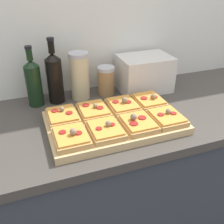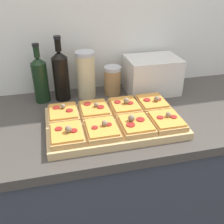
{
  "view_description": "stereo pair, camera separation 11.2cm",
  "coord_description": "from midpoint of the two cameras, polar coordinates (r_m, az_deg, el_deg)",
  "views": [
    {
      "loc": [
        -0.41,
        -0.65,
        1.51
      ],
      "look_at": [
        -0.07,
        0.26,
        0.95
      ],
      "focal_mm": 42.0,
      "sensor_mm": 36.0,
      "label": 1
    },
    {
      "loc": [
        -0.3,
        -0.69,
        1.51
      ],
      "look_at": [
        -0.07,
        0.26,
        0.95
      ],
      "focal_mm": 42.0,
      "sensor_mm": 36.0,
      "label": 2
    }
  ],
  "objects": [
    {
      "name": "pizza_slice_back_right",
      "position": [
        1.23,
        11.35,
        1.95
      ],
      "size": [
        0.13,
        0.15,
        0.05
      ],
      "color": "tan",
      "rests_on": "cutting_board"
    },
    {
      "name": "pizza_slice_back_midright",
      "position": [
        1.18,
        5.34,
        1.28
      ],
      "size": [
        0.13,
        0.15,
        0.06
      ],
      "color": "tan",
      "rests_on": "cutting_board"
    },
    {
      "name": "grain_jar_tall",
      "position": [
        1.32,
        -3.31,
        8.06
      ],
      "size": [
        0.1,
        0.1,
        0.24
      ],
      "color": "beige",
      "rests_on": "kitchen_counter"
    },
    {
      "name": "pizza_slice_back_midleft",
      "position": [
        1.15,
        -1.1,
        0.51
      ],
      "size": [
        0.13,
        0.15,
        0.05
      ],
      "color": "tan",
      "rests_on": "cutting_board"
    },
    {
      "name": "pizza_slice_front_midleft",
      "position": [
        1.01,
        0.93,
        -3.86
      ],
      "size": [
        0.13,
        0.15,
        0.05
      ],
      "color": "tan",
      "rests_on": "cutting_board"
    },
    {
      "name": "toaster_oven",
      "position": [
        1.41,
        10.98,
        7.88
      ],
      "size": [
        0.29,
        0.2,
        0.19
      ],
      "color": "beige",
      "rests_on": "kitchen_counter"
    },
    {
      "name": "kitchen_counter",
      "position": [
        1.49,
        4.39,
        -15.52
      ],
      "size": [
        2.63,
        0.67,
        0.9
      ],
      "color": "#333842",
      "rests_on": "ground_plane"
    },
    {
      "name": "pizza_slice_front_midright",
      "position": [
        1.05,
        8.07,
        -2.83
      ],
      "size": [
        0.13,
        0.15,
        0.06
      ],
      "color": "tan",
      "rests_on": "cutting_board"
    },
    {
      "name": "wall_back",
      "position": [
        1.41,
        1.15,
        19.23
      ],
      "size": [
        6.0,
        0.06,
        2.5
      ],
      "color": "silver",
      "rests_on": "ground_plane"
    },
    {
      "name": "pizza_slice_front_left",
      "position": [
        0.99,
        -6.69,
        -4.84
      ],
      "size": [
        0.13,
        0.15,
        0.05
      ],
      "color": "tan",
      "rests_on": "cutting_board"
    },
    {
      "name": "cutting_board",
      "position": [
        1.11,
        3.24,
        -2.44
      ],
      "size": [
        0.56,
        0.34,
        0.03
      ],
      "primitive_type": "cube",
      "color": "tan",
      "rests_on": "kitchen_counter"
    },
    {
      "name": "pizza_slice_back_left",
      "position": [
        1.13,
        -7.81,
        -0.27
      ],
      "size": [
        0.13,
        0.15,
        0.05
      ],
      "color": "tan",
      "rests_on": "cutting_board"
    },
    {
      "name": "wine_bottle",
      "position": [
        1.3,
        -8.67,
        7.99
      ],
      "size": [
        0.08,
        0.08,
        0.32
      ],
      "color": "black",
      "rests_on": "kitchen_counter"
    },
    {
      "name": "olive_oil_bottle",
      "position": [
        1.31,
        -13.0,
        7.03
      ],
      "size": [
        0.07,
        0.07,
        0.29
      ],
      "color": "black",
      "rests_on": "kitchen_counter"
    },
    {
      "name": "pizza_slice_front_right",
      "position": [
        1.1,
        14.69,
        -1.92
      ],
      "size": [
        0.13,
        0.15,
        0.05
      ],
      "color": "tan",
      "rests_on": "cutting_board"
    },
    {
      "name": "grain_jar_short",
      "position": [
        1.37,
        2.33,
        6.84
      ],
      "size": [
        0.09,
        0.09,
        0.15
      ],
      "color": "#AD7F4C",
      "rests_on": "kitchen_counter"
    }
  ]
}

